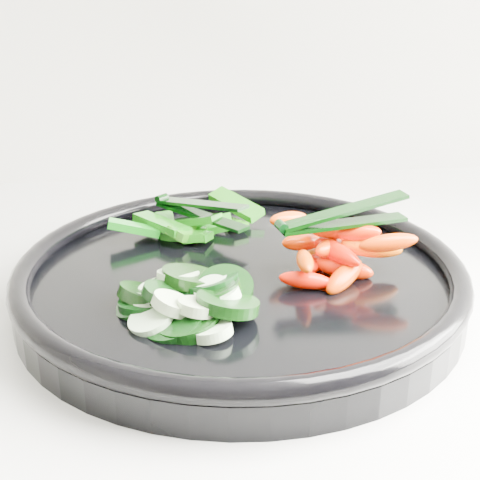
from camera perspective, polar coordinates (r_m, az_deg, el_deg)
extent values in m
cylinder|color=black|center=(0.57, 0.00, -3.97)|extent=(0.42, 0.42, 0.02)
torus|color=black|center=(0.56, 0.00, -2.27)|extent=(0.43, 0.43, 0.02)
cylinder|color=black|center=(0.48, -5.56, -7.06)|extent=(0.06, 0.07, 0.03)
cylinder|color=#D5F7C5|center=(0.49, -7.51, -6.80)|extent=(0.05, 0.05, 0.02)
cylinder|color=black|center=(0.52, -7.90, -4.83)|extent=(0.07, 0.07, 0.03)
cylinder|color=#DCEEBE|center=(0.52, -8.00, -4.87)|extent=(0.04, 0.04, 0.02)
cylinder|color=black|center=(0.52, -5.80, -4.90)|extent=(0.05, 0.05, 0.03)
cylinder|color=#B2CFA6|center=(0.52, -6.57, -4.50)|extent=(0.03, 0.03, 0.02)
cylinder|color=black|center=(0.48, -4.38, -7.10)|extent=(0.07, 0.07, 0.02)
cylinder|color=#D7F4C3|center=(0.47, -2.44, -7.73)|extent=(0.03, 0.03, 0.02)
cylinder|color=black|center=(0.52, -4.76, -4.36)|extent=(0.06, 0.06, 0.03)
cylinder|color=beige|center=(0.52, -5.45, -4.62)|extent=(0.04, 0.04, 0.02)
cylinder|color=black|center=(0.51, -8.02, -5.40)|extent=(0.05, 0.05, 0.01)
cylinder|color=beige|center=(0.51, -7.27, -5.41)|extent=(0.04, 0.04, 0.01)
cylinder|color=black|center=(0.51, -8.09, -5.25)|extent=(0.04, 0.04, 0.01)
cylinder|color=beige|center=(0.52, -6.79, -4.85)|extent=(0.05, 0.05, 0.02)
cylinder|color=black|center=(0.51, -8.39, -5.44)|extent=(0.04, 0.04, 0.02)
cylinder|color=beige|center=(0.50, -7.92, -5.64)|extent=(0.04, 0.04, 0.02)
cylinder|color=black|center=(0.50, -1.98, -4.47)|extent=(0.05, 0.05, 0.03)
cylinder|color=#C9EBBC|center=(0.49, -1.63, -4.92)|extent=(0.04, 0.04, 0.02)
cylinder|color=black|center=(0.52, -4.19, -3.25)|extent=(0.06, 0.06, 0.02)
cylinder|color=#DBFBC9|center=(0.52, -5.31, -3.16)|extent=(0.04, 0.04, 0.02)
cylinder|color=black|center=(0.50, -6.28, -4.76)|extent=(0.04, 0.05, 0.03)
cylinder|color=beige|center=(0.48, -5.75, -5.45)|extent=(0.04, 0.04, 0.02)
cylinder|color=black|center=(0.51, -1.24, -4.12)|extent=(0.06, 0.06, 0.03)
cylinder|color=beige|center=(0.50, -2.34, -4.39)|extent=(0.03, 0.03, 0.02)
cylinder|color=black|center=(0.51, -2.41, -3.69)|extent=(0.06, 0.06, 0.02)
cylinder|color=#C9E8BA|center=(0.51, -2.63, -3.77)|extent=(0.04, 0.04, 0.02)
cylinder|color=black|center=(0.48, -1.09, -5.44)|extent=(0.07, 0.07, 0.02)
cylinder|color=beige|center=(0.48, -3.57, -5.73)|extent=(0.04, 0.04, 0.02)
ellipsoid|color=red|center=(0.54, 8.89, -3.08)|extent=(0.05, 0.05, 0.03)
ellipsoid|color=#FD1500|center=(0.53, 5.62, -3.43)|extent=(0.05, 0.02, 0.02)
ellipsoid|color=#E25100|center=(0.58, 6.94, -1.22)|extent=(0.03, 0.04, 0.02)
ellipsoid|color=#F51900|center=(0.56, 6.33, -2.00)|extent=(0.03, 0.04, 0.02)
ellipsoid|color=red|center=(0.56, 8.83, -2.37)|extent=(0.05, 0.03, 0.03)
ellipsoid|color=#EC4200|center=(0.62, 9.03, 0.36)|extent=(0.02, 0.05, 0.02)
ellipsoid|color=#FF2200|center=(0.60, 8.07, -0.39)|extent=(0.02, 0.04, 0.02)
ellipsoid|color=#E04700|center=(0.53, 5.55, -1.81)|extent=(0.02, 0.04, 0.02)
ellipsoid|color=#E64800|center=(0.58, 10.08, -0.04)|extent=(0.03, 0.05, 0.03)
ellipsoid|color=#F82100|center=(0.56, 7.64, -0.67)|extent=(0.04, 0.04, 0.02)
ellipsoid|color=#E00B00|center=(0.55, 8.27, -1.05)|extent=(0.04, 0.05, 0.02)
ellipsoid|color=red|center=(0.57, 5.32, -0.19)|extent=(0.05, 0.03, 0.02)
ellipsoid|color=#FF6800|center=(0.57, 11.16, -0.61)|extent=(0.06, 0.02, 0.03)
ellipsoid|color=#E43B00|center=(0.56, 8.42, 0.96)|extent=(0.05, 0.03, 0.03)
ellipsoid|color=#FF2C00|center=(0.58, 4.20, 1.78)|extent=(0.04, 0.03, 0.02)
ellipsoid|color=#F32700|center=(0.56, 10.07, 0.63)|extent=(0.04, 0.02, 0.02)
ellipsoid|color=#F85F00|center=(0.54, 12.55, -0.23)|extent=(0.05, 0.02, 0.02)
cube|color=#0A6609|center=(0.64, -3.66, 0.71)|extent=(0.03, 0.06, 0.02)
cube|color=#206D0A|center=(0.64, -3.76, 0.62)|extent=(0.06, 0.06, 0.03)
cube|color=#0E6A0A|center=(0.66, -0.63, 1.45)|extent=(0.03, 0.05, 0.02)
cube|color=#106109|center=(0.63, -4.56, 0.34)|extent=(0.05, 0.04, 0.01)
cube|color=#19700A|center=(0.65, -3.79, 0.99)|extent=(0.07, 0.02, 0.03)
cube|color=#186B0A|center=(0.66, -6.37, 1.45)|extent=(0.02, 0.05, 0.01)
cube|color=#0C720A|center=(0.65, -5.52, 0.92)|extent=(0.03, 0.06, 0.02)
cube|color=#136A0A|center=(0.64, -3.91, 1.64)|extent=(0.05, 0.05, 0.02)
cube|color=#096609|center=(0.63, -9.03, 1.04)|extent=(0.05, 0.02, 0.02)
cube|color=#09600A|center=(0.63, -6.80, 1.40)|extent=(0.05, 0.06, 0.01)
cube|color=#206409|center=(0.68, -0.33, 3.07)|extent=(0.05, 0.06, 0.02)
cylinder|color=black|center=(0.53, 3.55, 1.18)|extent=(0.01, 0.01, 0.01)
cube|color=black|center=(0.55, 8.86, 1.38)|extent=(0.11, 0.04, 0.00)
cube|color=black|center=(0.55, 8.93, 2.50)|extent=(0.11, 0.04, 0.02)
cylinder|color=black|center=(0.67, -6.69, 3.55)|extent=(0.01, 0.01, 0.01)
cube|color=black|center=(0.63, -3.36, 2.11)|extent=(0.08, 0.09, 0.00)
cube|color=black|center=(0.63, -3.38, 3.09)|extent=(0.08, 0.09, 0.02)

